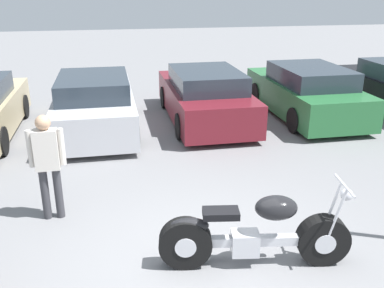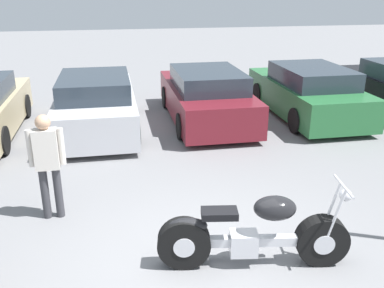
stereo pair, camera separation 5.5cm
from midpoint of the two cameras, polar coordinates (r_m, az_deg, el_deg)
name	(u,v)px [view 1 (the left image)]	position (r m, az deg, el deg)	size (l,w,h in m)	color
ground_plane	(211,264)	(5.64, 2.32, -15.66)	(60.00, 60.00, 0.00)	slate
motorcycle	(253,234)	(5.44, 7.89, -11.83)	(2.38, 0.80, 1.10)	black
parked_car_silver	(95,104)	(10.53, -12.96, 5.22)	(1.87, 4.35, 1.35)	#BCBCC1
parked_car_maroon	(205,97)	(10.96, 1.54, 6.33)	(1.87, 4.35, 1.35)	maroon
parked_car_green	(306,92)	(11.79, 14.78, 6.68)	(1.87, 4.35, 1.35)	#286B38
person_standing	(47,159)	(6.53, -18.94, -1.91)	(0.52, 0.22, 1.62)	#38383D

